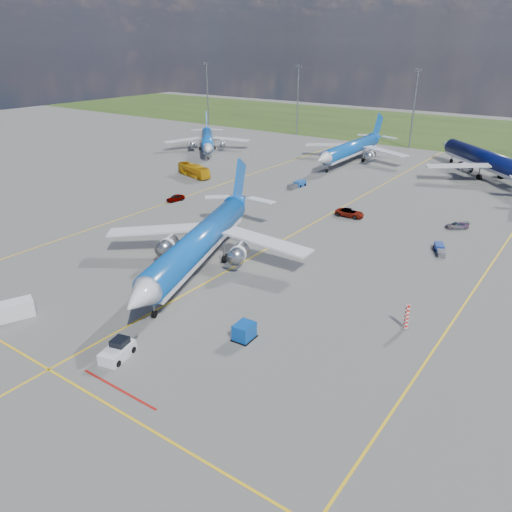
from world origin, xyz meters
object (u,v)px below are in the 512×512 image
Objects in this scene: uld_container at (244,331)px; baggage_tug_c at (297,185)px; apron_bus at (194,170)px; pushback_tug at (118,350)px; service_van at (12,310)px; main_airliner at (201,268)px; baggage_tug_w at (440,249)px; service_car_b at (350,213)px; service_car_c at (457,225)px; warning_post at (407,317)px; bg_jet_nw at (208,151)px; bg_jet_nnw at (350,162)px; service_car_a at (175,198)px; bg_jet_n at (482,176)px.

baggage_tug_c is (-27.18, 56.23, -0.33)m from uld_container.
apron_bus is at bearing 133.39° from uld_container.
service_van reaches higher than pushback_tug.
service_van reaches higher than baggage_tug_c.
main_airliner is 4.15× the size of apron_bus.
baggage_tug_c reaches higher than baggage_tug_w.
service_car_b is 1.36× the size of service_car_c.
apron_bus reaches higher than service_van.
apron_bus reaches higher than baggage_tug_c.
warning_post is at bearing -30.73° from service_car_c.
bg_jet_nw is 42.35m from bg_jet_nnw.
main_airliner is at bearing -28.28° from service_car_a.
bg_jet_nnw is 17.91× the size of uld_container.
pushback_tug reaches higher than service_car_b.
bg_jet_nnw is 0.92× the size of bg_jet_n.
bg_jet_n reaches higher than service_car_b.
apron_bus is 63.65m from baggage_tug_w.
apron_bus is 1.98× the size of service_car_b.
uld_container is 0.50× the size of baggage_tug_w.
bg_jet_nnw is 7.30× the size of pushback_tug.
bg_jet_nw reaches higher than baggage_tug_w.
bg_jet_nnw is at bearing 114.69° from service_van.
bg_jet_nnw is 32.80m from bg_jet_n.
service_car_a is 0.99× the size of service_car_c.
bg_jet_n is at bearing 63.39° from service_car_a.
service_van is 68.41m from baggage_tug_c.
baggage_tug_w is (34.69, 49.17, -0.55)m from service_van.
service_car_a is at bearing 159.63° from warning_post.
apron_bus is at bearing 143.89° from baggage_tug_w.
service_car_c is (61.54, -0.64, -0.90)m from apron_bus.
baggage_tug_w is at bearing 24.86° from main_airliner.
bg_jet_nw is 6.69× the size of service_car_b.
apron_bus is at bearing -163.92° from baggage_tug_c.
uld_container is at bearing 43.13° from bg_jet_n.
warning_post is 79.12m from bg_jet_n.
baggage_tug_c is (-18.67, 66.46, -0.17)m from pushback_tug.
service_car_c is 0.86× the size of baggage_tug_w.
service_van is 1.02× the size of baggage_tug_w.
service_car_b is 21.92m from baggage_tug_c.
pushback_tug is at bearing -134.45° from warning_post.
apron_bus is (16.94, -24.84, 1.47)m from bg_jet_nw.
uld_container is at bearing -137.88° from warning_post.
pushback_tug is at bearing -132.62° from uld_container.
service_car_a is at bearing -98.03° from bg_jet_nw.
uld_container is at bearing -47.99° from service_car_c.
bg_jet_n is 9.76× the size of baggage_tug_w.
uld_container is (-13.57, -12.28, -0.58)m from warning_post.
bg_jet_nnw reaches higher than pushback_tug.
main_airliner is 9.61× the size of baggage_tug_w.
bg_jet_n is 1.02× the size of main_airliner.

